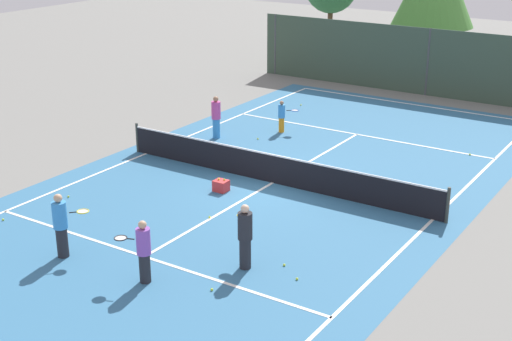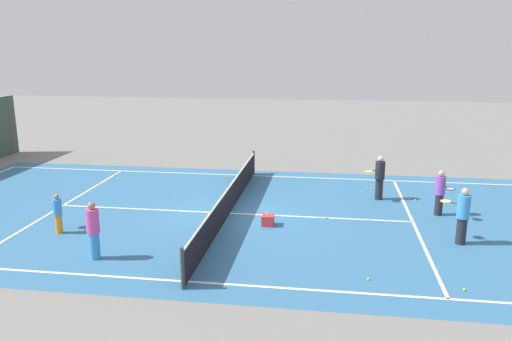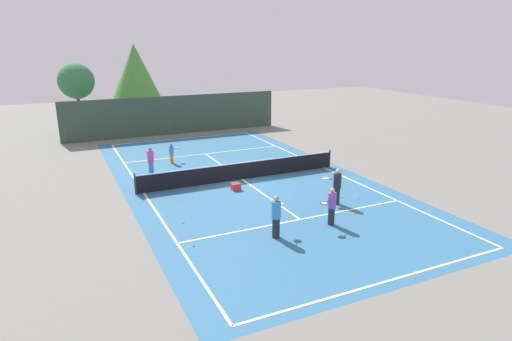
{
  "view_description": "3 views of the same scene",
  "coord_description": "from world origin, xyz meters",
  "px_view_note": "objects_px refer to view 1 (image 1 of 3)",
  "views": [
    {
      "loc": [
        11.76,
        -19.17,
        8.7
      ],
      "look_at": [
        0.54,
        -1.86,
        1.12
      ],
      "focal_mm": 51.16,
      "sensor_mm": 36.0,
      "label": 1
    },
    {
      "loc": [
        -17.02,
        -3.44,
        5.87
      ],
      "look_at": [
        1.0,
        -0.82,
        1.38
      ],
      "focal_mm": 35.58,
      "sensor_mm": 36.0,
      "label": 2
    },
    {
      "loc": [
        -9.22,
        -21.43,
        7.45
      ],
      "look_at": [
        -0.23,
        -2.33,
        1.18
      ],
      "focal_mm": 30.39,
      "sensor_mm": 36.0,
      "label": 3
    }
  ],
  "objects_px": {
    "player_1": "(61,225)",
    "tennis_ball_9": "(431,203)",
    "tennis_ball_1": "(3,220)",
    "tennis_ball_5": "(297,279)",
    "tennis_ball_0": "(301,105)",
    "tennis_ball_7": "(284,265)",
    "player_4": "(245,236)",
    "player_2": "(282,116)",
    "tennis_ball_4": "(258,139)",
    "player_0": "(216,117)",
    "tennis_ball_3": "(470,154)",
    "player_3": "(143,251)",
    "ball_crate": "(221,186)",
    "tennis_ball_6": "(212,290)",
    "tennis_ball_2": "(210,217)",
    "tennis_ball_8": "(68,197)"
  },
  "relations": [
    {
      "from": "tennis_ball_3",
      "to": "tennis_ball_9",
      "type": "relative_size",
      "value": 1.0
    },
    {
      "from": "player_4",
      "to": "tennis_ball_6",
      "type": "bearing_deg",
      "value": -90.59
    },
    {
      "from": "tennis_ball_7",
      "to": "tennis_ball_9",
      "type": "height_order",
      "value": "same"
    },
    {
      "from": "tennis_ball_3",
      "to": "tennis_ball_5",
      "type": "distance_m",
      "value": 11.66
    },
    {
      "from": "player_3",
      "to": "tennis_ball_8",
      "type": "bearing_deg",
      "value": 153.4
    },
    {
      "from": "tennis_ball_2",
      "to": "player_2",
      "type": "bearing_deg",
      "value": 107.21
    },
    {
      "from": "player_4",
      "to": "tennis_ball_3",
      "type": "height_order",
      "value": "player_4"
    },
    {
      "from": "player_3",
      "to": "player_4",
      "type": "bearing_deg",
      "value": 49.8
    },
    {
      "from": "player_4",
      "to": "player_2",
      "type": "bearing_deg",
      "value": 116.46
    },
    {
      "from": "player_2",
      "to": "tennis_ball_2",
      "type": "height_order",
      "value": "player_2"
    },
    {
      "from": "tennis_ball_3",
      "to": "tennis_ball_5",
      "type": "relative_size",
      "value": 1.0
    },
    {
      "from": "tennis_ball_9",
      "to": "tennis_ball_3",
      "type": "bearing_deg",
      "value": 94.8
    },
    {
      "from": "player_0",
      "to": "player_2",
      "type": "relative_size",
      "value": 1.29
    },
    {
      "from": "tennis_ball_5",
      "to": "tennis_ball_9",
      "type": "relative_size",
      "value": 1.0
    },
    {
      "from": "tennis_ball_1",
      "to": "tennis_ball_5",
      "type": "relative_size",
      "value": 1.0
    },
    {
      "from": "tennis_ball_7",
      "to": "tennis_ball_2",
      "type": "bearing_deg",
      "value": 157.64
    },
    {
      "from": "player_3",
      "to": "player_2",
      "type": "bearing_deg",
      "value": 106.06
    },
    {
      "from": "tennis_ball_2",
      "to": "player_4",
      "type": "bearing_deg",
      "value": -37.63
    },
    {
      "from": "player_1",
      "to": "tennis_ball_9",
      "type": "relative_size",
      "value": 26.67
    },
    {
      "from": "player_1",
      "to": "tennis_ball_4",
      "type": "distance_m",
      "value": 11.29
    },
    {
      "from": "tennis_ball_2",
      "to": "tennis_ball_4",
      "type": "relative_size",
      "value": 1.0
    },
    {
      "from": "player_0",
      "to": "tennis_ball_0",
      "type": "relative_size",
      "value": 25.43
    },
    {
      "from": "tennis_ball_1",
      "to": "tennis_ball_5",
      "type": "height_order",
      "value": "same"
    },
    {
      "from": "player_2",
      "to": "tennis_ball_2",
      "type": "bearing_deg",
      "value": -72.79
    },
    {
      "from": "tennis_ball_1",
      "to": "tennis_ball_6",
      "type": "height_order",
      "value": "same"
    },
    {
      "from": "player_2",
      "to": "tennis_ball_9",
      "type": "xyz_separation_m",
      "value": [
        7.72,
        -3.94,
        -0.64
      ]
    },
    {
      "from": "tennis_ball_0",
      "to": "tennis_ball_7",
      "type": "distance_m",
      "value": 15.73
    },
    {
      "from": "player_4",
      "to": "tennis_ball_0",
      "type": "height_order",
      "value": "player_4"
    },
    {
      "from": "tennis_ball_4",
      "to": "tennis_ball_5",
      "type": "bearing_deg",
      "value": -52.34
    },
    {
      "from": "tennis_ball_8",
      "to": "tennis_ball_3",
      "type": "bearing_deg",
      "value": 49.51
    },
    {
      "from": "player_0",
      "to": "ball_crate",
      "type": "relative_size",
      "value": 3.78
    },
    {
      "from": "tennis_ball_4",
      "to": "tennis_ball_1",
      "type": "bearing_deg",
      "value": -100.92
    },
    {
      "from": "player_2",
      "to": "tennis_ball_8",
      "type": "distance_m",
      "value": 9.88
    },
    {
      "from": "tennis_ball_1",
      "to": "tennis_ball_3",
      "type": "bearing_deg",
      "value": 54.01
    },
    {
      "from": "tennis_ball_0",
      "to": "tennis_ball_9",
      "type": "distance_m",
      "value": 12.06
    },
    {
      "from": "tennis_ball_9",
      "to": "player_2",
      "type": "bearing_deg",
      "value": 152.97
    },
    {
      "from": "tennis_ball_0",
      "to": "tennis_ball_2",
      "type": "height_order",
      "value": "same"
    },
    {
      "from": "tennis_ball_4",
      "to": "player_1",
      "type": "bearing_deg",
      "value": -84.03
    },
    {
      "from": "player_1",
      "to": "ball_crate",
      "type": "relative_size",
      "value": 3.96
    },
    {
      "from": "player_0",
      "to": "tennis_ball_0",
      "type": "distance_m",
      "value": 6.11
    },
    {
      "from": "ball_crate",
      "to": "tennis_ball_4",
      "type": "height_order",
      "value": "ball_crate"
    },
    {
      "from": "player_3",
      "to": "tennis_ball_0",
      "type": "height_order",
      "value": "player_3"
    },
    {
      "from": "player_0",
      "to": "tennis_ball_1",
      "type": "distance_m",
      "value": 9.92
    },
    {
      "from": "ball_crate",
      "to": "tennis_ball_4",
      "type": "distance_m",
      "value": 5.55
    },
    {
      "from": "tennis_ball_9",
      "to": "tennis_ball_0",
      "type": "bearing_deg",
      "value": 139.0
    },
    {
      "from": "player_3",
      "to": "tennis_ball_2",
      "type": "distance_m",
      "value": 4.14
    },
    {
      "from": "player_4",
      "to": "tennis_ball_3",
      "type": "relative_size",
      "value": 26.33
    },
    {
      "from": "ball_crate",
      "to": "tennis_ball_4",
      "type": "bearing_deg",
      "value": 110.52
    },
    {
      "from": "player_1",
      "to": "tennis_ball_5",
      "type": "relative_size",
      "value": 26.67
    },
    {
      "from": "tennis_ball_3",
      "to": "tennis_ball_4",
      "type": "distance_m",
      "value": 8.01
    }
  ]
}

